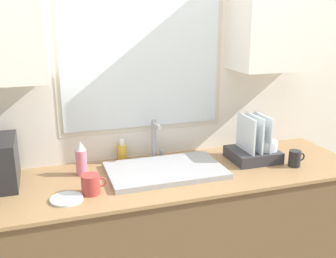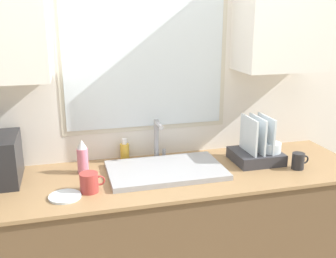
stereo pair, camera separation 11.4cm
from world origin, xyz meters
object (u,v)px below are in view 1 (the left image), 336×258
spray_bottle (81,159)px  soap_bottle (122,152)px  mug_near_sink (91,184)px  dish_rack (255,149)px  faucet (155,137)px

spray_bottle → soap_bottle: bearing=29.7°
spray_bottle → mug_near_sink: size_ratio=1.54×
spray_bottle → dish_rack: bearing=-5.3°
soap_bottle → mug_near_sink: bearing=-120.7°
faucet → spray_bottle: 0.48m
dish_rack → spray_bottle: size_ratio=1.44×
faucet → dish_rack: 0.63m
soap_bottle → dish_rack: bearing=-17.5°
soap_bottle → mug_near_sink: size_ratio=1.06×
dish_rack → spray_bottle: 1.07m
dish_rack → spray_bottle: (-1.06, 0.10, 0.02)m
dish_rack → soap_bottle: size_ratio=2.09×
faucet → spray_bottle: faucet is taller
dish_rack → soap_bottle: 0.83m
soap_bottle → spray_bottle: bearing=-150.3°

